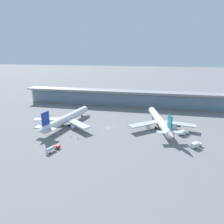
{
  "coord_description": "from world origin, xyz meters",
  "views": [
    {
      "loc": [
        28.38,
        -126.15,
        51.04
      ],
      "look_at": [
        0.0,
        14.06,
        7.31
      ],
      "focal_mm": 31.96,
      "sensor_mm": 36.0,
      "label": 1
    }
  ],
  "objects": [
    {
      "name": "airliner_left_stand",
      "position": [
        -30.22,
        -0.75,
        5.0
      ],
      "size": [
        45.06,
        59.35,
        15.89
      ],
      "color": "white",
      "rests_on": "ground"
    },
    {
      "name": "service_truck_mid_apron_white",
      "position": [
        53.9,
        -19.42,
        1.69
      ],
      "size": [
        6.85,
        6.73,
        3.1
      ],
      "color": "silver",
      "rests_on": "ground"
    },
    {
      "name": "service_truck_on_taxiway_olive",
      "position": [
        47.92,
        13.11,
        0.87
      ],
      "size": [
        2.94,
        1.85,
        2.05
      ],
      "color": "olive",
      "rests_on": "ground"
    },
    {
      "name": "safety_cone_charlie",
      "position": [
        -19.21,
        -20.2,
        0.32
      ],
      "size": [
        0.62,
        0.62,
        0.7
      ],
      "color": "orange",
      "rests_on": "ground"
    },
    {
      "name": "service_truck_by_tail_red",
      "position": [
        -21.64,
        -38.92,
        1.71
      ],
      "size": [
        4.9,
        8.87,
        2.95
      ],
      "color": "#B21E1E",
      "rests_on": "ground"
    },
    {
      "name": "safety_cone_delta",
      "position": [
        -30.81,
        -18.11,
        0.32
      ],
      "size": [
        0.62,
        0.62,
        0.7
      ],
      "color": "orange",
      "rests_on": "ground"
    },
    {
      "name": "safety_cone_bravo",
      "position": [
        -14.3,
        -20.73,
        0.32
      ],
      "size": [
        0.62,
        0.62,
        0.7
      ],
      "color": "orange",
      "rests_on": "ground"
    },
    {
      "name": "service_truck_near_nose_grey",
      "position": [
        48.98,
        -2.97,
        1.69
      ],
      "size": [
        7.43,
        5.76,
        3.1
      ],
      "color": "gray",
      "rests_on": "ground"
    },
    {
      "name": "airliner_centre_stand",
      "position": [
        35.07,
        7.41,
        5.0
      ],
      "size": [
        44.79,
        59.14,
        15.89
      ],
      "color": "white",
      "rests_on": "ground"
    },
    {
      "name": "service_truck_under_wing_red",
      "position": [
        -56.2,
        11.34,
        0.87
      ],
      "size": [
        3.28,
        3.15,
        2.05
      ],
      "color": "#B21E1E",
      "rests_on": "ground"
    },
    {
      "name": "safety_cone_alpha",
      "position": [
        -13.32,
        -21.85,
        0.32
      ],
      "size": [
        0.62,
        0.62,
        0.7
      ],
      "color": "orange",
      "rests_on": "ground"
    },
    {
      "name": "terminal_building",
      "position": [
        0.0,
        60.51,
        7.87
      ],
      "size": [
        191.37,
        12.8,
        15.2
      ],
      "color": "beige",
      "rests_on": "ground"
    },
    {
      "name": "ground_plane",
      "position": [
        0.0,
        0.0,
        0.0
      ],
      "size": [
        1200.0,
        1200.0,
        0.0
      ],
      "primitive_type": "plane",
      "color": "slate"
    }
  ]
}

